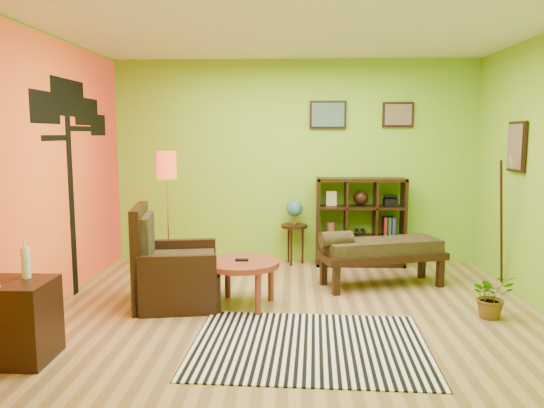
{
  "coord_description": "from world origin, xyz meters",
  "views": [
    {
      "loc": [
        -0.01,
        -5.14,
        1.79
      ],
      "look_at": [
        -0.24,
        0.45,
        1.05
      ],
      "focal_mm": 35.0,
      "sensor_mm": 36.0,
      "label": 1
    }
  ],
  "objects_px": {
    "coffee_table": "(242,267)",
    "bench": "(379,250)",
    "side_cabinet": "(17,320)",
    "globe_table": "(294,216)",
    "cube_shelf": "(361,222)",
    "armchair": "(173,274)",
    "floor_lamp": "(167,177)",
    "potted_plant": "(491,300)"
  },
  "relations": [
    {
      "from": "coffee_table",
      "to": "bench",
      "type": "xyz_separation_m",
      "value": [
        1.54,
        0.79,
        0.02
      ]
    },
    {
      "from": "coffee_table",
      "to": "side_cabinet",
      "type": "distance_m",
      "value": 2.18
    },
    {
      "from": "globe_table",
      "to": "cube_shelf",
      "type": "height_order",
      "value": "cube_shelf"
    },
    {
      "from": "armchair",
      "to": "cube_shelf",
      "type": "relative_size",
      "value": 0.88
    },
    {
      "from": "armchair",
      "to": "floor_lamp",
      "type": "height_order",
      "value": "floor_lamp"
    },
    {
      "from": "side_cabinet",
      "to": "armchair",
      "type": "bearing_deg",
      "value": 57.91
    },
    {
      "from": "cube_shelf",
      "to": "bench",
      "type": "xyz_separation_m",
      "value": [
        0.08,
        -1.02,
        -0.16
      ]
    },
    {
      "from": "coffee_table",
      "to": "armchair",
      "type": "distance_m",
      "value": 0.75
    },
    {
      "from": "coffee_table",
      "to": "potted_plant",
      "type": "distance_m",
      "value": 2.5
    },
    {
      "from": "coffee_table",
      "to": "potted_plant",
      "type": "xyz_separation_m",
      "value": [
        2.48,
        -0.26,
        -0.24
      ]
    },
    {
      "from": "side_cabinet",
      "to": "bench",
      "type": "xyz_separation_m",
      "value": [
        3.19,
        2.2,
        0.11
      ]
    },
    {
      "from": "cube_shelf",
      "to": "potted_plant",
      "type": "distance_m",
      "value": 2.35
    },
    {
      "from": "armchair",
      "to": "bench",
      "type": "relative_size",
      "value": 0.68
    },
    {
      "from": "side_cabinet",
      "to": "potted_plant",
      "type": "bearing_deg",
      "value": 15.63
    },
    {
      "from": "coffee_table",
      "to": "floor_lamp",
      "type": "height_order",
      "value": "floor_lamp"
    },
    {
      "from": "coffee_table",
      "to": "potted_plant",
      "type": "height_order",
      "value": "coffee_table"
    },
    {
      "from": "armchair",
      "to": "cube_shelf",
      "type": "xyz_separation_m",
      "value": [
        2.2,
        1.77,
        0.28
      ]
    },
    {
      "from": "coffee_table",
      "to": "bench",
      "type": "height_order",
      "value": "bench"
    },
    {
      "from": "bench",
      "to": "armchair",
      "type": "bearing_deg",
      "value": -161.8
    },
    {
      "from": "potted_plant",
      "to": "floor_lamp",
      "type": "bearing_deg",
      "value": 162.99
    },
    {
      "from": "coffee_table",
      "to": "side_cabinet",
      "type": "xyz_separation_m",
      "value": [
        -1.65,
        -1.42,
        -0.09
      ]
    },
    {
      "from": "armchair",
      "to": "floor_lamp",
      "type": "xyz_separation_m",
      "value": [
        -0.22,
        0.75,
        0.97
      ]
    },
    {
      "from": "floor_lamp",
      "to": "cube_shelf",
      "type": "distance_m",
      "value": 2.71
    },
    {
      "from": "armchair",
      "to": "floor_lamp",
      "type": "bearing_deg",
      "value": 106.05
    },
    {
      "from": "cube_shelf",
      "to": "potted_plant",
      "type": "bearing_deg",
      "value": -63.89
    },
    {
      "from": "globe_table",
      "to": "side_cabinet",
      "type": "bearing_deg",
      "value": -124.09
    },
    {
      "from": "globe_table",
      "to": "bench",
      "type": "relative_size",
      "value": 0.57
    },
    {
      "from": "side_cabinet",
      "to": "cube_shelf",
      "type": "distance_m",
      "value": 4.49
    },
    {
      "from": "cube_shelf",
      "to": "globe_table",
      "type": "bearing_deg",
      "value": 178.75
    },
    {
      "from": "globe_table",
      "to": "armchair",
      "type": "bearing_deg",
      "value": -125.65
    },
    {
      "from": "armchair",
      "to": "side_cabinet",
      "type": "relative_size",
      "value": 1.1
    },
    {
      "from": "armchair",
      "to": "side_cabinet",
      "type": "distance_m",
      "value": 1.72
    },
    {
      "from": "armchair",
      "to": "floor_lamp",
      "type": "distance_m",
      "value": 1.24
    },
    {
      "from": "side_cabinet",
      "to": "globe_table",
      "type": "bearing_deg",
      "value": 55.91
    },
    {
      "from": "coffee_table",
      "to": "bench",
      "type": "bearing_deg",
      "value": 27.02
    },
    {
      "from": "floor_lamp",
      "to": "bench",
      "type": "relative_size",
      "value": 1.02
    },
    {
      "from": "potted_plant",
      "to": "side_cabinet",
      "type": "bearing_deg",
      "value": -164.37
    },
    {
      "from": "floor_lamp",
      "to": "globe_table",
      "type": "distance_m",
      "value": 1.93
    },
    {
      "from": "globe_table",
      "to": "cube_shelf",
      "type": "bearing_deg",
      "value": -1.25
    },
    {
      "from": "globe_table",
      "to": "cube_shelf",
      "type": "xyz_separation_m",
      "value": [
        0.92,
        -0.02,
        -0.08
      ]
    },
    {
      "from": "armchair",
      "to": "globe_table",
      "type": "xyz_separation_m",
      "value": [
        1.29,
        1.79,
        0.36
      ]
    },
    {
      "from": "globe_table",
      "to": "cube_shelf",
      "type": "distance_m",
      "value": 0.92
    }
  ]
}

